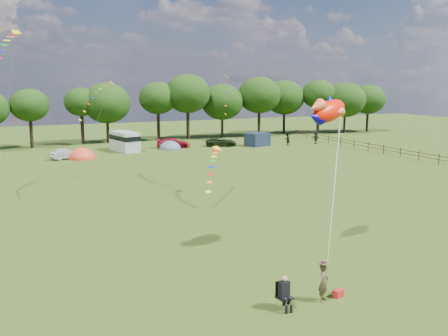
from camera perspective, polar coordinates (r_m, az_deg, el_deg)
name	(u,v)px	position (r m, az deg, el deg)	size (l,w,h in m)	color
ground_plane	(289,275)	(25.15, 7.48, -11.98)	(180.00, 180.00, 0.00)	black
tree_line	(131,100)	(76.95, -10.54, 7.63)	(102.98, 10.98, 10.27)	black
fence	(361,144)	(70.61, 15.38, 2.63)	(0.12, 33.12, 1.20)	#472D19
car_b	(67,154)	(62.65, -17.55, 1.54)	(1.30, 3.48, 1.23)	#97999F
car_c	(173,143)	(70.09, -5.82, 2.86)	(1.88, 4.48, 1.34)	maroon
car_d	(221,142)	(71.45, -0.34, 3.01)	(2.04, 4.50, 1.23)	black
campervan_c	(125,141)	(67.82, -11.28, 3.09)	(3.27, 5.61, 2.58)	#B3B4B5
tent_orange	(82,158)	(62.70, -15.91, 1.08)	(3.30, 3.62, 2.58)	red
tent_greyblue	(170,149)	(68.64, -6.18, 2.16)	(3.09, 3.38, 2.30)	#48556A
awning_navy	(257,139)	(71.94, 3.84, 3.29)	(2.99, 2.43, 1.87)	#19253A
kite_flyer	(324,282)	(22.31, 11.34, -12.69)	(0.62, 0.41, 1.69)	brown
camp_chair	(284,289)	(21.35, 6.84, -13.55)	(0.66, 0.66, 1.47)	#99999E
kite_bag	(338,293)	(23.09, 12.91, -13.80)	(0.45, 0.30, 0.32)	red
fish_kite	(326,111)	(27.63, 11.63, 6.38)	(3.36, 2.12, 1.77)	#F41700
streamer_kite_a	(4,52)	(46.74, -23.88, 12.02)	(3.42, 5.53, 5.79)	#DBD700
streamer_kite_b	(98,96)	(42.31, -14.26, 7.95)	(4.11, 4.62, 3.77)	gold
streamer_kite_c	(214,161)	(39.58, -1.19, 0.76)	(3.21, 4.90, 2.81)	#FFA521
walker_a	(287,139)	(73.00, 7.24, 3.31)	(0.88, 0.54, 1.81)	black
walker_b	(315,138)	(75.22, 10.41, 3.44)	(1.21, 0.56, 1.88)	black
streamer_kite_d	(226,91)	(45.43, 0.22, 8.84)	(2.50, 5.04, 4.26)	#FDF622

